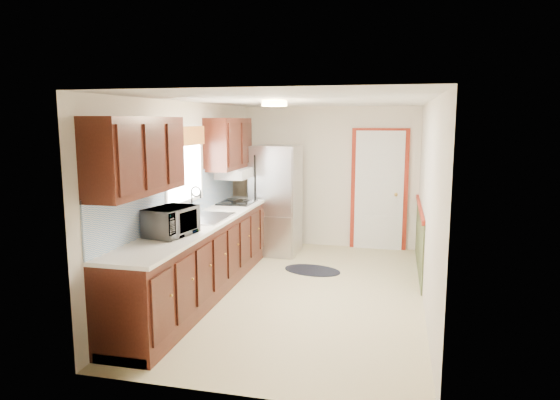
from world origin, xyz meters
The scene contains 8 objects.
room_shell centered at (0.00, 0.00, 1.20)m, with size 3.20×5.20×2.52m.
kitchen_run centered at (-1.24, -0.29, 0.81)m, with size 0.63×4.00×2.20m.
back_wall_trim centered at (0.99, 2.21, 0.89)m, with size 1.12×2.30×2.08m.
ceiling_fixture centered at (-0.30, -0.20, 2.36)m, with size 0.30×0.30×0.06m, color #FFD88C.
microwave centered at (-1.20, -1.17, 1.13)m, with size 0.56×0.31×0.38m, color white.
refrigerator centered at (-0.77, 1.79, 0.89)m, with size 0.75×0.75×1.77m.
rug centered at (-0.02, 0.94, 0.01)m, with size 0.84×0.54×0.01m, color black.
cooktop centered at (-1.19, 1.04, 0.95)m, with size 0.49×0.59×0.02m, color black.
Camera 1 is at (1.14, -5.99, 2.16)m, focal length 32.00 mm.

